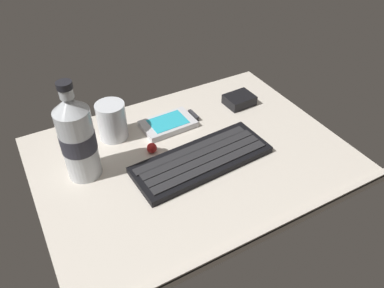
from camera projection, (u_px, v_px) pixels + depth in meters
ground_plane at (193, 159)px, 79.81cm from camera, size 64.00×48.00×2.80cm
keyboard at (202, 159)px, 77.05cm from camera, size 29.63×12.77×1.70cm
handheld_device at (171, 123)px, 86.88cm from camera, size 12.99×8.01×1.50cm
juice_cup at (112, 122)px, 81.79cm from camera, size 6.40×6.40×8.50cm
water_bottle at (77, 138)px, 69.44cm from camera, size 6.73×6.73×20.80cm
charger_block at (239, 100)px, 93.65cm from camera, size 7.24×5.91×2.40cm
trackball_mouse at (152, 148)px, 79.40cm from camera, size 2.20×2.20×2.20cm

